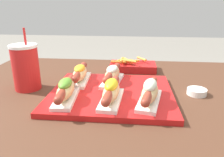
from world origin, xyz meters
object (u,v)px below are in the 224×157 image
at_px(hot_dog_0, 66,90).
at_px(drink_cup, 26,67).
at_px(hot_dog_2, 150,92).
at_px(hot_dog_3, 80,74).
at_px(hot_dog_1, 111,92).
at_px(sauce_bowl, 197,91).
at_px(serving_tray, 111,93).
at_px(hot_dog_4, 112,74).
at_px(fries_basket, 132,66).

height_order(hot_dog_0, drink_cup, drink_cup).
distance_m(hot_dog_2, hot_dog_3, 0.31).
relative_size(hot_dog_1, sauce_bowl, 3.07).
height_order(serving_tray, hot_dog_1, hot_dog_1).
xyz_separation_m(hot_dog_0, sauce_bowl, (0.44, 0.12, -0.04)).
relative_size(hot_dog_3, hot_dog_4, 1.01).
xyz_separation_m(serving_tray, fries_basket, (0.07, 0.31, 0.01)).
height_order(serving_tray, sauce_bowl, sauce_bowl).
bearing_deg(drink_cup, fries_basket, 34.63).
bearing_deg(hot_dog_3, hot_dog_2, -32.29).
relative_size(hot_dog_0, hot_dog_2, 1.02).
relative_size(hot_dog_1, hot_dog_4, 1.01).
distance_m(hot_dog_0, hot_dog_2, 0.27).
relative_size(hot_dog_2, drink_cup, 0.90).
distance_m(hot_dog_4, fries_basket, 0.24).
height_order(hot_dog_4, sauce_bowl, hot_dog_4).
relative_size(hot_dog_0, fries_basket, 0.97).
xyz_separation_m(serving_tray, hot_dog_3, (-0.13, 0.08, 0.04)).
relative_size(hot_dog_1, fries_basket, 0.97).
bearing_deg(fries_basket, hot_dog_3, -131.98).
bearing_deg(hot_dog_0, serving_tray, 31.65).
distance_m(serving_tray, fries_basket, 0.32).
height_order(hot_dog_1, hot_dog_4, hot_dog_1).
bearing_deg(hot_dog_4, fries_basket, 71.28).
bearing_deg(hot_dog_4, hot_dog_3, -179.44).
relative_size(sauce_bowl, fries_basket, 0.32).
height_order(hot_dog_0, fries_basket, hot_dog_0).
distance_m(hot_dog_4, sauce_bowl, 0.32).
height_order(hot_dog_3, fries_basket, hot_dog_3).
bearing_deg(hot_dog_1, fries_basket, 80.94).
height_order(hot_dog_0, hot_dog_2, hot_dog_2).
distance_m(serving_tray, hot_dog_3, 0.16).
relative_size(serving_tray, fries_basket, 1.95).
distance_m(hot_dog_2, drink_cup, 0.47).
height_order(hot_dog_0, hot_dog_4, hot_dog_0).
bearing_deg(fries_basket, hot_dog_2, -81.74).
bearing_deg(hot_dog_0, drink_cup, 146.90).
xyz_separation_m(hot_dog_1, hot_dog_3, (-0.14, 0.17, -0.00)).
bearing_deg(sauce_bowl, serving_tray, -172.59).
bearing_deg(hot_dog_3, serving_tray, -32.60).
relative_size(serving_tray, hot_dog_1, 2.02).
distance_m(sauce_bowl, drink_cup, 0.63).
relative_size(hot_dog_4, drink_cup, 0.91).
bearing_deg(sauce_bowl, hot_dog_0, -164.27).
bearing_deg(drink_cup, hot_dog_2, -14.42).
relative_size(hot_dog_2, hot_dog_4, 0.99).
bearing_deg(hot_dog_1, drink_cup, 159.87).
distance_m(hot_dog_0, fries_basket, 0.45).
relative_size(serving_tray, sauce_bowl, 6.19).
bearing_deg(fries_basket, hot_dog_4, -108.72).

